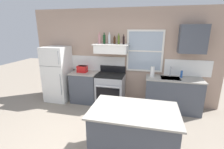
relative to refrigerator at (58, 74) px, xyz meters
The scene contains 19 objects.
ground_plane 2.77m from the refrigerator, 44.08° to the right, with size 16.00×16.00×0.00m, color gray.
back_wall 2.04m from the refrigerator, 11.29° to the left, with size 5.40×0.11×2.70m.
refrigerator is the anchor object (origin of this frame).
counter_left_of_stove 0.93m from the refrigerator, ahead, with size 0.79×0.63×0.91m.
toaster 0.81m from the refrigerator, ahead, with size 0.30×0.20×0.19m.
stove_range 1.69m from the refrigerator, ahead, with size 0.76×0.69×1.09m.
range_hood_shelf 1.84m from the refrigerator, ahead, with size 0.96×0.52×0.24m.
bottle_rose_pink 1.68m from the refrigerator, ahead, with size 0.07×0.07×0.31m.
bottle_dark_green_wine 1.79m from the refrigerator, ahead, with size 0.07×0.07×0.30m.
bottle_clear_tall 1.91m from the refrigerator, ahead, with size 0.06×0.06×0.31m.
bottle_brown_stout 2.01m from the refrigerator, ahead, with size 0.06×0.06×0.22m.
bottle_olive_oil_square 2.13m from the refrigerator, ahead, with size 0.06×0.06×0.28m.
bottle_balsamic_dark 2.25m from the refrigerator, ahead, with size 0.06×0.06×0.26m.
counter_right_with_sink 3.37m from the refrigerator, ahead, with size 1.43×0.63×0.91m.
sink_faucet 3.26m from the refrigerator, ahead, with size 0.03×0.17×0.28m.
paper_towel_roll 2.80m from the refrigerator, ahead, with size 0.11×0.11×0.27m, color white.
dish_soap_bottle 3.54m from the refrigerator, ahead, with size 0.06×0.06×0.18m, color blue.
kitchen_island 3.16m from the refrigerator, 36.99° to the right, with size 1.40×0.90×0.91m.
upper_cabinet_right 3.86m from the refrigerator, ahead, with size 0.64×0.32×0.70m.
Camera 1 is at (0.81, -2.40, 2.15)m, focal length 26.05 mm.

